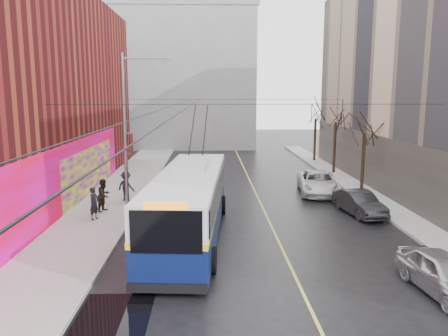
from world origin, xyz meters
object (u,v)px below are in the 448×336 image
(trolleybus, at_px, (190,203))
(following_car, at_px, (199,174))
(pedestrian_a, at_px, (94,203))
(tree_mid, at_px, (336,113))
(tree_near, at_px, (365,121))
(pedestrian_b, at_px, (104,195))
(pedestrian_c, at_px, (126,186))
(tree_far, at_px, (316,111))
(parked_car_c, at_px, (318,183))
(parked_car_a, at_px, (444,274))
(parked_car_b, at_px, (359,203))
(streetlight_pole, at_px, (128,132))

(trolleybus, bearing_deg, following_car, 93.51)
(pedestrian_a, bearing_deg, tree_mid, -27.64)
(following_car, bearing_deg, tree_near, -17.08)
(pedestrian_b, bearing_deg, pedestrian_c, 1.97)
(tree_mid, height_order, pedestrian_c, tree_mid)
(tree_far, xyz_separation_m, pedestrian_a, (-16.96, -20.69, -4.11))
(parked_car_c, distance_m, pedestrian_b, 14.39)
(parked_car_a, height_order, parked_car_b, parked_car_a)
(tree_mid, xyz_separation_m, parked_car_a, (-2.64, -22.75, -4.54))
(trolleybus, height_order, pedestrian_c, trolleybus)
(parked_car_c, height_order, following_car, parked_car_c)
(trolleybus, bearing_deg, streetlight_pole, 139.77)
(tree_mid, height_order, trolleybus, tree_mid)
(parked_car_a, height_order, pedestrian_b, pedestrian_b)
(pedestrian_b, bearing_deg, tree_near, -52.97)
(pedestrian_b, xyz_separation_m, pedestrian_c, (0.82, 2.43, -0.00))
(tree_far, relative_size, trolleybus, 0.50)
(tree_mid, distance_m, trolleybus, 20.46)
(parked_car_a, bearing_deg, trolleybus, 139.39)
(tree_near, distance_m, parked_car_a, 16.53)
(streetlight_pole, xyz_separation_m, tree_near, (15.14, 6.00, 0.13))
(parked_car_c, height_order, pedestrian_a, pedestrian_a)
(streetlight_pole, bearing_deg, pedestrian_c, 104.16)
(streetlight_pole, relative_size, pedestrian_c, 4.78)
(tree_mid, xyz_separation_m, following_car, (-11.49, -3.87, -4.49))
(parked_car_a, bearing_deg, pedestrian_c, 129.78)
(streetlight_pole, relative_size, following_car, 2.02)
(tree_near, xyz_separation_m, tree_far, (0.00, 14.00, 0.17))
(trolleybus, xyz_separation_m, parked_car_b, (9.53, 3.66, -1.03))
(parked_car_a, bearing_deg, pedestrian_a, 142.08)
(parked_car_c, relative_size, following_car, 1.25)
(tree_far, relative_size, pedestrian_c, 3.49)
(pedestrian_c, bearing_deg, pedestrian_b, 99.40)
(trolleybus, relative_size, pedestrian_a, 7.49)
(tree_mid, height_order, tree_far, tree_mid)
(tree_near, height_order, parked_car_a, tree_near)
(tree_near, distance_m, pedestrian_b, 17.97)
(trolleybus, relative_size, pedestrian_b, 7.00)
(parked_car_b, height_order, pedestrian_a, pedestrian_a)
(tree_far, distance_m, pedestrian_b, 25.69)
(trolleybus, bearing_deg, pedestrian_c, 126.65)
(parked_car_b, xyz_separation_m, pedestrian_c, (-13.84, 3.19, 0.40))
(streetlight_pole, distance_m, pedestrian_c, 5.17)
(trolleybus, xyz_separation_m, parked_car_c, (8.50, 9.02, -0.95))
(parked_car_b, bearing_deg, pedestrian_b, 167.32)
(tree_near, xyz_separation_m, parked_car_c, (-3.20, -0.38, -4.20))
(streetlight_pole, relative_size, parked_car_c, 1.62)
(pedestrian_a, bearing_deg, pedestrian_c, 10.50)
(parked_car_a, relative_size, pedestrian_b, 2.22)
(pedestrian_b, bearing_deg, parked_car_b, -72.45)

